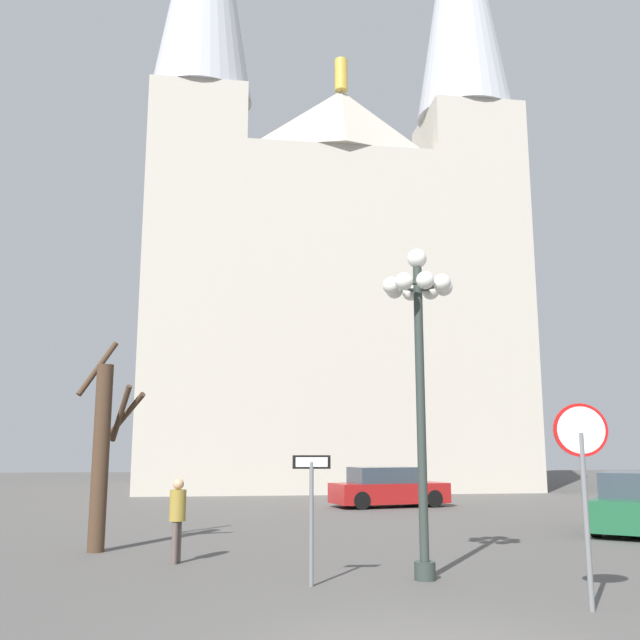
# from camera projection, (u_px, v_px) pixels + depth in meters

# --- Properties ---
(cathedral) EXTENTS (20.52, 14.08, 38.90)m
(cathedral) POSITION_uv_depth(u_px,v_px,m) (329.00, 272.00, 40.82)
(cathedral) COLOR #BCB5A5
(cathedral) RESTS_ON ground
(stop_sign) EXTENTS (0.74, 0.23, 2.82)m
(stop_sign) POSITION_uv_depth(u_px,v_px,m) (583.00, 464.00, 9.91)
(stop_sign) COLOR slate
(stop_sign) RESTS_ON ground
(one_way_arrow_sign) EXTENTS (0.63, 0.08, 2.07)m
(one_way_arrow_sign) POSITION_uv_depth(u_px,v_px,m) (311.00, 503.00, 11.54)
(one_way_arrow_sign) COLOR slate
(one_way_arrow_sign) RESTS_ON ground
(street_lamp) EXTENTS (1.30, 1.30, 5.78)m
(street_lamp) POSITION_uv_depth(u_px,v_px,m) (419.00, 341.00, 12.58)
(street_lamp) COLOR #2D3833
(street_lamp) RESTS_ON ground
(bare_tree) EXTENTS (1.57, 1.14, 4.63)m
(bare_tree) POSITION_uv_depth(u_px,v_px,m) (102.00, 449.00, 15.45)
(bare_tree) COLOR #473323
(bare_tree) RESTS_ON ground
(parked_car_near_red) EXTENTS (4.58, 2.57, 1.48)m
(parked_car_near_red) POSITION_uv_depth(u_px,v_px,m) (388.00, 488.00, 26.65)
(parked_car_near_red) COLOR maroon
(parked_car_near_red) RESTS_ON ground
(parked_car_far_green) EXTENTS (4.09, 4.41, 1.56)m
(parked_car_far_green) POSITION_uv_depth(u_px,v_px,m) (638.00, 504.00, 18.55)
(parked_car_far_green) COLOR #1E5B38
(parked_car_far_green) RESTS_ON ground
(pedestrian_walking) EXTENTS (0.32, 0.32, 1.60)m
(pedestrian_walking) POSITION_uv_depth(u_px,v_px,m) (178.00, 512.00, 13.72)
(pedestrian_walking) COLOR #594C47
(pedestrian_walking) RESTS_ON ground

